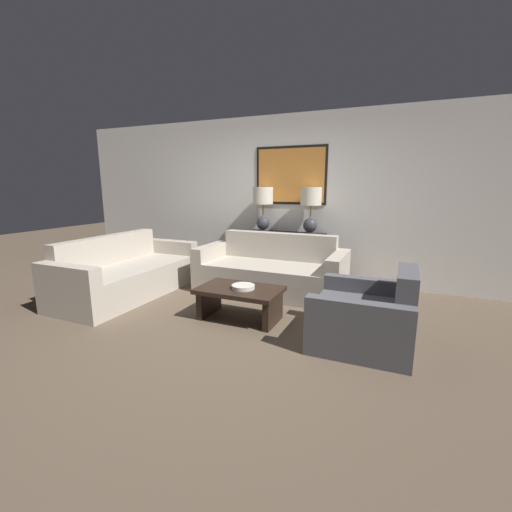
{
  "coord_description": "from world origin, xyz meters",
  "views": [
    {
      "loc": [
        1.73,
        -3.11,
        1.54
      ],
      "look_at": [
        0.01,
        0.85,
        0.65
      ],
      "focal_mm": 24.0,
      "sensor_mm": 36.0,
      "label": 1
    }
  ],
  "objects_px": {
    "table_lamp_right": "(311,205)",
    "table_lamp_left": "(263,204)",
    "couch_by_back_wall": "(271,272)",
    "armchair_near_back_wall": "(366,318)",
    "coffee_table": "(240,297)",
    "console_table": "(285,257)",
    "decorative_bowl": "(243,287)",
    "couch_by_side": "(127,275)"
  },
  "relations": [
    {
      "from": "couch_by_back_wall",
      "to": "coffee_table",
      "type": "distance_m",
      "value": 1.15
    },
    {
      "from": "console_table",
      "to": "coffee_table",
      "type": "relative_size",
      "value": 1.31
    },
    {
      "from": "console_table",
      "to": "table_lamp_right",
      "type": "bearing_deg",
      "value": 0.0
    },
    {
      "from": "coffee_table",
      "to": "table_lamp_right",
      "type": "bearing_deg",
      "value": 78.97
    },
    {
      "from": "table_lamp_left",
      "to": "armchair_near_back_wall",
      "type": "height_order",
      "value": "table_lamp_left"
    },
    {
      "from": "table_lamp_left",
      "to": "armchair_near_back_wall",
      "type": "xyz_separation_m",
      "value": [
        1.87,
        -1.86,
        -0.98
      ]
    },
    {
      "from": "coffee_table",
      "to": "decorative_bowl",
      "type": "bearing_deg",
      "value": -11.66
    },
    {
      "from": "table_lamp_right",
      "to": "couch_by_back_wall",
      "type": "height_order",
      "value": "table_lamp_right"
    },
    {
      "from": "table_lamp_left",
      "to": "couch_by_back_wall",
      "type": "distance_m",
      "value": 1.22
    },
    {
      "from": "couch_by_side",
      "to": "decorative_bowl",
      "type": "distance_m",
      "value": 1.96
    },
    {
      "from": "table_lamp_left",
      "to": "couch_by_back_wall",
      "type": "bearing_deg",
      "value": -58.19
    },
    {
      "from": "table_lamp_right",
      "to": "armchair_near_back_wall",
      "type": "height_order",
      "value": "table_lamp_right"
    },
    {
      "from": "console_table",
      "to": "table_lamp_right",
      "type": "height_order",
      "value": "table_lamp_right"
    },
    {
      "from": "console_table",
      "to": "armchair_near_back_wall",
      "type": "xyz_separation_m",
      "value": [
        1.47,
        -1.86,
        -0.13
      ]
    },
    {
      "from": "couch_by_back_wall",
      "to": "couch_by_side",
      "type": "bearing_deg",
      "value": -152.82
    },
    {
      "from": "table_lamp_right",
      "to": "coffee_table",
      "type": "xyz_separation_m",
      "value": [
        -0.35,
        -1.79,
        -0.98
      ]
    },
    {
      "from": "table_lamp_right",
      "to": "couch_by_side",
      "type": "bearing_deg",
      "value": -144.74
    },
    {
      "from": "couch_by_side",
      "to": "decorative_bowl",
      "type": "relative_size",
      "value": 8.02
    },
    {
      "from": "console_table",
      "to": "table_lamp_right",
      "type": "relative_size",
      "value": 1.75
    },
    {
      "from": "table_lamp_right",
      "to": "couch_by_side",
      "type": "relative_size",
      "value": 0.34
    },
    {
      "from": "console_table",
      "to": "couch_by_side",
      "type": "bearing_deg",
      "value": -139.36
    },
    {
      "from": "coffee_table",
      "to": "armchair_near_back_wall",
      "type": "distance_m",
      "value": 1.42
    },
    {
      "from": "console_table",
      "to": "couch_by_side",
      "type": "xyz_separation_m",
      "value": [
        -1.85,
        -1.59,
        -0.11
      ]
    },
    {
      "from": "armchair_near_back_wall",
      "to": "console_table",
      "type": "bearing_deg",
      "value": 128.26
    },
    {
      "from": "console_table",
      "to": "decorative_bowl",
      "type": "height_order",
      "value": "console_table"
    },
    {
      "from": "table_lamp_right",
      "to": "table_lamp_left",
      "type": "bearing_deg",
      "value": 180.0
    },
    {
      "from": "console_table",
      "to": "table_lamp_left",
      "type": "xyz_separation_m",
      "value": [
        -0.4,
        0.0,
        0.85
      ]
    },
    {
      "from": "couch_by_side",
      "to": "coffee_table",
      "type": "xyz_separation_m",
      "value": [
        1.9,
        -0.2,
        -0.02
      ]
    },
    {
      "from": "table_lamp_left",
      "to": "couch_by_back_wall",
      "type": "xyz_separation_m",
      "value": [
        0.4,
        -0.64,
        -0.96
      ]
    },
    {
      "from": "decorative_bowl",
      "to": "coffee_table",
      "type": "bearing_deg",
      "value": 168.34
    },
    {
      "from": "couch_by_back_wall",
      "to": "armchair_near_back_wall",
      "type": "relative_size",
      "value": 2.21
    },
    {
      "from": "console_table",
      "to": "table_lamp_left",
      "type": "height_order",
      "value": "table_lamp_left"
    },
    {
      "from": "decorative_bowl",
      "to": "armchair_near_back_wall",
      "type": "distance_m",
      "value": 1.38
    },
    {
      "from": "armchair_near_back_wall",
      "to": "table_lamp_right",
      "type": "bearing_deg",
      "value": 119.95
    },
    {
      "from": "console_table",
      "to": "couch_by_back_wall",
      "type": "relative_size",
      "value": 0.59
    },
    {
      "from": "couch_by_back_wall",
      "to": "coffee_table",
      "type": "bearing_deg",
      "value": -87.64
    },
    {
      "from": "decorative_bowl",
      "to": "table_lamp_right",
      "type": "bearing_deg",
      "value": 80.58
    },
    {
      "from": "couch_by_side",
      "to": "coffee_table",
      "type": "height_order",
      "value": "couch_by_side"
    },
    {
      "from": "console_table",
      "to": "coffee_table",
      "type": "bearing_deg",
      "value": -88.48
    },
    {
      "from": "coffee_table",
      "to": "couch_by_side",
      "type": "bearing_deg",
      "value": 173.98
    },
    {
      "from": "console_table",
      "to": "couch_by_back_wall",
      "type": "bearing_deg",
      "value": -90.0
    },
    {
      "from": "coffee_table",
      "to": "couch_by_back_wall",
      "type": "bearing_deg",
      "value": 92.36
    }
  ]
}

